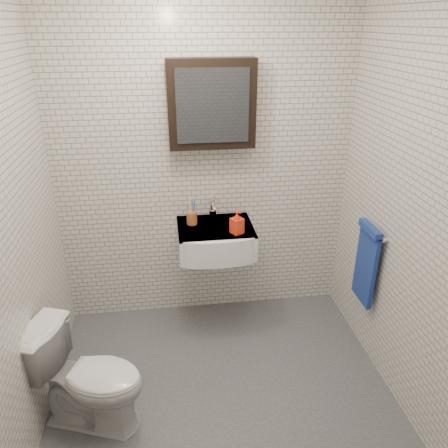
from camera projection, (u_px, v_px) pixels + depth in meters
name	position (u px, v px, depth m)	size (l,w,h in m)	color
ground	(223.00, 394.00, 2.85)	(2.20, 2.00, 0.01)	#45484C
room_shell	(223.00, 183.00, 2.23)	(2.22, 2.02, 2.51)	silver
washbasin	(216.00, 240.00, 3.20)	(0.55, 0.50, 0.20)	white
faucet	(213.00, 210.00, 3.31)	(0.06, 0.20, 0.15)	silver
mirror_cabinet	(212.00, 104.00, 2.97)	(0.60, 0.15, 0.60)	black
towel_rail	(367.00, 261.00, 2.99)	(0.09, 0.30, 0.58)	silver
toothbrush_cup	(192.00, 217.00, 3.21)	(0.08, 0.08, 0.21)	#A65129
soap_bottle	(237.00, 222.00, 3.06)	(0.08, 0.08, 0.17)	#FB521A
toilet	(89.00, 377.00, 2.54)	(0.38, 0.66, 0.67)	white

